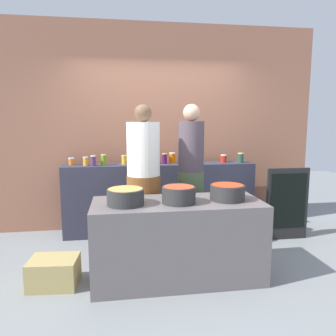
% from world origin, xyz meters
% --- Properties ---
extents(ground, '(12.00, 12.00, 0.00)m').
position_xyz_m(ground, '(0.00, 0.00, 0.00)').
color(ground, gray).
extents(storefront_wall, '(4.80, 0.12, 3.00)m').
position_xyz_m(storefront_wall, '(0.00, 1.45, 1.50)').
color(storefront_wall, '#9B624A').
rests_on(storefront_wall, ground).
extents(display_shelf, '(2.70, 0.36, 1.00)m').
position_xyz_m(display_shelf, '(0.00, 1.10, 0.50)').
color(display_shelf, '#2F3040').
rests_on(display_shelf, ground).
extents(prep_table, '(1.70, 0.70, 0.81)m').
position_xyz_m(prep_table, '(0.00, -0.30, 0.40)').
color(prep_table, '#625C5C').
rests_on(prep_table, ground).
extents(preserve_jar_0, '(0.08, 0.08, 0.10)m').
position_xyz_m(preserve_jar_0, '(-1.22, 1.16, 1.05)').
color(preserve_jar_0, orange).
rests_on(preserve_jar_0, display_shelf).
extents(preserve_jar_1, '(0.07, 0.07, 0.12)m').
position_xyz_m(preserve_jar_1, '(-1.02, 1.07, 1.06)').
color(preserve_jar_1, gold).
rests_on(preserve_jar_1, display_shelf).
extents(preserve_jar_2, '(0.07, 0.07, 0.14)m').
position_xyz_m(preserve_jar_2, '(-0.92, 1.03, 1.07)').
color(preserve_jar_2, '#4F2D5C').
rests_on(preserve_jar_2, display_shelf).
extents(preserve_jar_3, '(0.07, 0.07, 0.15)m').
position_xyz_m(preserve_jar_3, '(-0.79, 1.09, 1.07)').
color(preserve_jar_3, '#68961D').
rests_on(preserve_jar_3, display_shelf).
extents(preserve_jar_4, '(0.08, 0.08, 0.13)m').
position_xyz_m(preserve_jar_4, '(-0.50, 1.14, 1.06)').
color(preserve_jar_4, gold).
rests_on(preserve_jar_4, display_shelf).
extents(preserve_jar_5, '(0.08, 0.08, 0.12)m').
position_xyz_m(preserve_jar_5, '(-0.36, 1.04, 1.06)').
color(preserve_jar_5, brown).
rests_on(preserve_jar_5, display_shelf).
extents(preserve_jar_6, '(0.08, 0.08, 0.13)m').
position_xyz_m(preserve_jar_6, '(-0.22, 1.13, 1.07)').
color(preserve_jar_6, '#CE7005').
rests_on(preserve_jar_6, display_shelf).
extents(preserve_jar_7, '(0.08, 0.08, 0.11)m').
position_xyz_m(preserve_jar_7, '(-0.04, 1.14, 1.06)').
color(preserve_jar_7, brown).
rests_on(preserve_jar_7, display_shelf).
extents(preserve_jar_8, '(0.07, 0.07, 0.15)m').
position_xyz_m(preserve_jar_8, '(0.06, 1.12, 1.07)').
color(preserve_jar_8, '#4E124D').
rests_on(preserve_jar_8, display_shelf).
extents(preserve_jar_9, '(0.09, 0.09, 0.15)m').
position_xyz_m(preserve_jar_9, '(0.18, 1.17, 1.08)').
color(preserve_jar_9, '#DC5C08').
rests_on(preserve_jar_9, display_shelf).
extents(preserve_jar_10, '(0.07, 0.07, 0.12)m').
position_xyz_m(preserve_jar_10, '(0.32, 1.04, 1.06)').
color(preserve_jar_10, yellow).
rests_on(preserve_jar_10, display_shelf).
extents(preserve_jar_11, '(0.09, 0.09, 0.11)m').
position_xyz_m(preserve_jar_11, '(0.94, 1.13, 1.06)').
color(preserve_jar_11, red).
rests_on(preserve_jar_11, display_shelf).
extents(preserve_jar_12, '(0.09, 0.09, 0.14)m').
position_xyz_m(preserve_jar_12, '(1.18, 1.07, 1.07)').
color(preserve_jar_12, '#244937').
rests_on(preserve_jar_12, display_shelf).
extents(cooking_pot_left, '(0.36, 0.36, 0.16)m').
position_xyz_m(cooking_pot_left, '(-0.52, -0.35, 0.88)').
color(cooking_pot_left, '#2D2D2D').
rests_on(cooking_pot_left, prep_table).
extents(cooking_pot_center, '(0.33, 0.33, 0.17)m').
position_xyz_m(cooking_pot_center, '(-0.00, -0.36, 0.89)').
color(cooking_pot_center, '#2D2D2D').
rests_on(cooking_pot_center, prep_table).
extents(cooking_pot_right, '(0.35, 0.35, 0.16)m').
position_xyz_m(cooking_pot_right, '(0.51, -0.31, 0.89)').
color(cooking_pot_right, '#2D2D2D').
rests_on(cooking_pot_right, prep_table).
extents(cook_with_tongs, '(0.39, 0.39, 1.79)m').
position_xyz_m(cook_with_tongs, '(-0.30, 0.26, 0.81)').
color(cook_with_tongs, brown).
rests_on(cook_with_tongs, ground).
extents(cook_in_cap, '(0.32, 0.32, 1.80)m').
position_xyz_m(cook_in_cap, '(0.30, 0.43, 0.83)').
color(cook_in_cap, '#51633F').
rests_on(cook_in_cap, ground).
extents(bread_crate, '(0.49, 0.39, 0.28)m').
position_xyz_m(bread_crate, '(-1.23, -0.29, 0.14)').
color(bread_crate, tan).
rests_on(bread_crate, ground).
extents(chalkboard_sign, '(0.59, 0.05, 0.98)m').
position_xyz_m(chalkboard_sign, '(1.66, 0.56, 0.50)').
color(chalkboard_sign, black).
rests_on(chalkboard_sign, ground).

